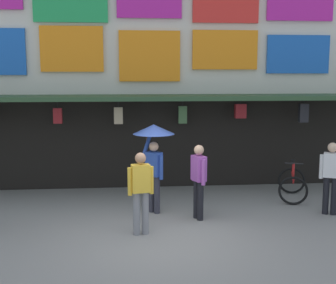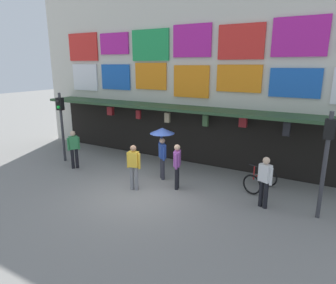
# 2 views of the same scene
# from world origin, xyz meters

# --- Properties ---
(ground_plane) EXTENTS (80.00, 80.00, 0.00)m
(ground_plane) POSITION_xyz_m (0.00, 0.00, 0.00)
(ground_plane) COLOR gray
(shopfront) EXTENTS (18.00, 2.60, 8.00)m
(shopfront) POSITION_xyz_m (-0.00, 4.57, 3.96)
(shopfront) COLOR beige
(shopfront) RESTS_ON ground
(traffic_light_near) EXTENTS (0.32, 0.35, 3.20)m
(traffic_light_near) POSITION_xyz_m (-5.21, 1.18, 2.14)
(traffic_light_near) COLOR #38383D
(traffic_light_near) RESTS_ON ground
(traffic_light_far) EXTENTS (0.28, 0.33, 3.20)m
(traffic_light_far) POSITION_xyz_m (5.59, 1.20, 2.14)
(traffic_light_far) COLOR #38383D
(traffic_light_far) RESTS_ON ground
(bicycle_parked) EXTENTS (1.05, 1.33, 1.05)m
(bicycle_parked) POSITION_xyz_m (3.60, 2.36, 0.39)
(bicycle_parked) COLOR black
(bicycle_parked) RESTS_ON ground
(pedestrian_with_umbrella) EXTENTS (0.96, 0.96, 2.08)m
(pedestrian_with_umbrella) POSITION_xyz_m (-0.03, 1.54, 1.64)
(pedestrian_with_umbrella) COLOR #2D2D38
(pedestrian_with_umbrella) RESTS_ON ground
(pedestrian_in_purple) EXTENTS (0.52, 0.29, 1.68)m
(pedestrian_in_purple) POSITION_xyz_m (-0.38, 0.11, 0.95)
(pedestrian_in_purple) COLOR gray
(pedestrian_in_purple) RESTS_ON ground
(pedestrian_in_yellow) EXTENTS (0.49, 0.36, 1.68)m
(pedestrian_in_yellow) POSITION_xyz_m (4.00, 1.04, 0.95)
(pedestrian_in_yellow) COLOR black
(pedestrian_in_yellow) RESTS_ON ground
(pedestrian_in_white) EXTENTS (0.33, 0.51, 1.68)m
(pedestrian_in_white) POSITION_xyz_m (0.93, 0.97, 0.95)
(pedestrian_in_white) COLOR black
(pedestrian_in_white) RESTS_ON ground
(pedestrian_in_red) EXTENTS (0.38, 0.46, 1.68)m
(pedestrian_in_red) POSITION_xyz_m (-4.01, 0.70, 0.95)
(pedestrian_in_red) COLOR black
(pedestrian_in_red) RESTS_ON ground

